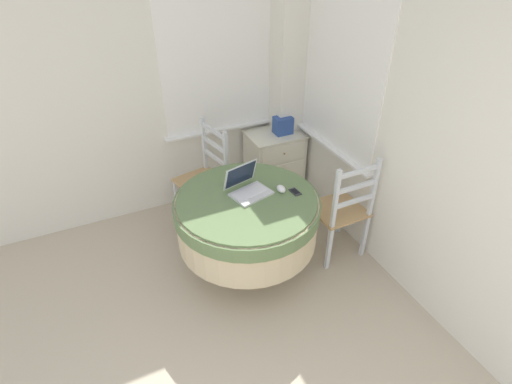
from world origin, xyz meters
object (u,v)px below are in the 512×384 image
laptop (247,187)px  storage_box (283,125)px  round_dining_table (247,216)px  computer_mouse (281,189)px  dining_chair_near_back_window (205,179)px  cell_phone (295,192)px  corner_cabinet (274,163)px  dining_chair_near_right_window (341,211)px

laptop → storage_box: size_ratio=2.01×
round_dining_table → computer_mouse: computer_mouse is taller
round_dining_table → storage_box: 1.31m
dining_chair_near_back_window → storage_box: 0.99m
laptop → cell_phone: bearing=-25.6°
round_dining_table → corner_cabinet: 1.28m
round_dining_table → storage_box: bearing=49.1°
computer_mouse → dining_chair_near_back_window: bearing=113.3°
cell_phone → round_dining_table: bearing=167.2°
cell_phone → corner_cabinet: cell_phone is taller
round_dining_table → dining_chair_near_right_window: size_ratio=1.15×
dining_chair_near_back_window → cell_phone: bearing=-63.1°
round_dining_table → laptop: bearing=62.6°
round_dining_table → laptop: (0.04, 0.08, 0.23)m
round_dining_table → corner_cabinet: size_ratio=1.63×
laptop → computer_mouse: size_ratio=3.71×
cell_phone → dining_chair_near_back_window: 1.06m
round_dining_table → dining_chair_near_back_window: bearing=95.5°
laptop → dining_chair_near_back_window: 0.83m
round_dining_table → dining_chair_near_right_window: (0.82, -0.16, -0.10)m
round_dining_table → storage_box: (0.84, 0.98, 0.22)m
cell_phone → dining_chair_near_right_window: (0.44, -0.07, -0.28)m
dining_chair_near_right_window → corner_cabinet: size_ratio=1.42×
cell_phone → corner_cabinet: (0.39, 1.09, -0.40)m
dining_chair_near_back_window → storage_box: (0.92, 0.15, 0.32)m
laptop → computer_mouse: 0.27m
storage_box → dining_chair_near_back_window: bearing=-171.0°
dining_chair_near_right_window → storage_box: dining_chair_near_right_window is taller
round_dining_table → cell_phone: size_ratio=10.49×
round_dining_table → laptop: laptop is taller
corner_cabinet → storage_box: (0.07, -0.03, 0.44)m
corner_cabinet → round_dining_table: bearing=-127.5°
laptop → computer_mouse: bearing=-23.0°
laptop → cell_phone: laptop is taller
computer_mouse → corner_cabinet: (0.48, 1.03, -0.42)m
round_dining_table → dining_chair_near_right_window: dining_chair_near_right_window is taller
storage_box → laptop: bearing=-131.8°
laptop → corner_cabinet: bearing=51.7°
cell_phone → dining_chair_near_back_window: size_ratio=0.11×
round_dining_table → dining_chair_near_back_window: (-0.08, 0.83, -0.10)m
laptop → storage_box: bearing=48.2°
dining_chair_near_right_window → storage_box: size_ratio=5.60×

